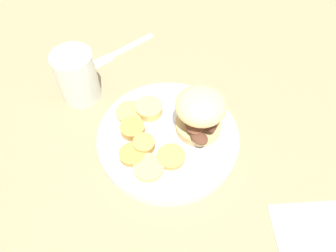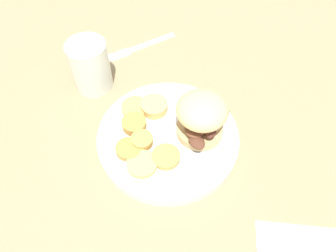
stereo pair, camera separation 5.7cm
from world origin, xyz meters
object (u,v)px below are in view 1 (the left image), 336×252
at_px(sandwich, 201,111).
at_px(drinking_glass, 77,76).
at_px(dinner_plate, 168,137).
at_px(fork, 122,50).

xyz_separation_m(sandwich, drinking_glass, (0.04, -0.25, -0.02)).
height_order(dinner_plate, fork, dinner_plate).
distance_m(sandwich, drinking_glass, 0.25).
bearing_deg(sandwich, dinner_plate, -40.83).
bearing_deg(drinking_glass, dinner_plate, 90.00).
height_order(sandwich, drinking_glass, sandwich).
distance_m(dinner_plate, drinking_glass, 0.21).
xyz_separation_m(dinner_plate, drinking_glass, (-0.00, -0.21, 0.04)).
height_order(dinner_plate, sandwich, sandwich).
bearing_deg(sandwich, drinking_glass, -79.88).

